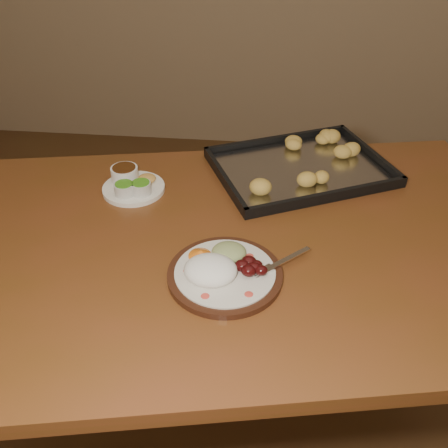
# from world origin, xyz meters

# --- Properties ---
(ground) EXTENTS (4.00, 4.00, 0.00)m
(ground) POSITION_xyz_m (0.00, 0.00, 0.00)
(ground) COLOR #4F381B
(ground) RESTS_ON ground
(dining_table) EXTENTS (1.64, 1.17, 0.75)m
(dining_table) POSITION_xyz_m (-0.21, 0.04, 0.65)
(dining_table) COLOR brown
(dining_table) RESTS_ON ground
(dinner_plate) EXTENTS (0.31, 0.25, 0.06)m
(dinner_plate) POSITION_xyz_m (-0.20, -0.09, 0.77)
(dinner_plate) COLOR #33180E
(dinner_plate) RESTS_ON dining_table
(condiment_saucer) EXTENTS (0.17, 0.17, 0.06)m
(condiment_saucer) POSITION_xyz_m (-0.49, 0.23, 0.77)
(condiment_saucer) COLOR white
(condiment_saucer) RESTS_ON dining_table
(baking_tray) EXTENTS (0.58, 0.52, 0.05)m
(baking_tray) POSITION_xyz_m (-0.03, 0.38, 0.77)
(baking_tray) COLOR black
(baking_tray) RESTS_ON dining_table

